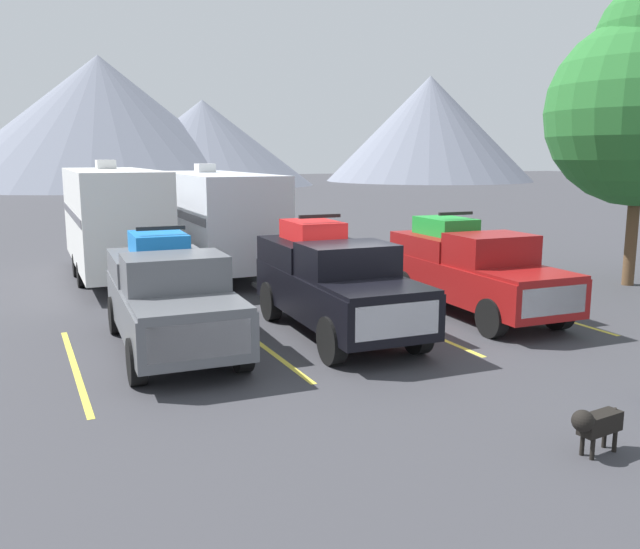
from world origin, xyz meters
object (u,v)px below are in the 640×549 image
Objects in this scene: pickup_truck_a at (170,295)px; camper_trailer_a at (113,217)px; pickup_truck_c at (472,268)px; pickup_truck_b at (333,280)px; dog at (594,423)px; camper_trailer_b at (215,216)px.

pickup_truck_a is 0.60× the size of camper_trailer_a.
pickup_truck_a is 7.57m from pickup_truck_c.
dog is at bearing -86.77° from pickup_truck_b.
pickup_truck_c is (3.99, 0.21, -0.05)m from pickup_truck_b.
pickup_truck_c is 8.14m from dog.
camper_trailer_b reaches higher than pickup_truck_c.
pickup_truck_c is at bearing -49.22° from camper_trailer_a.
dog is (3.89, -15.94, -1.55)m from camper_trailer_a.
pickup_truck_b is 1.00× the size of pickup_truck_c.
pickup_truck_a is 9.02m from camper_trailer_b.
camper_trailer_b is (-4.18, 8.45, 0.78)m from pickup_truck_c.
camper_trailer_b reaches higher than pickup_truck_a.
pickup_truck_c is at bearing -0.97° from pickup_truck_a.
camper_trailer_a reaches higher than camper_trailer_b.
pickup_truck_a is at bearing -112.14° from camper_trailer_b.
pickup_truck_a is 0.59× the size of camper_trailer_b.
camper_trailer_a reaches higher than pickup_truck_c.
pickup_truck_c is 5.88× the size of dog.
dog is (0.40, -7.06, -0.75)m from pickup_truck_b.
camper_trailer_b is 15.80m from dog.
camper_trailer_b is (-0.19, 8.66, 0.74)m from pickup_truck_b.
pickup_truck_a is 3.59m from pickup_truck_b.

